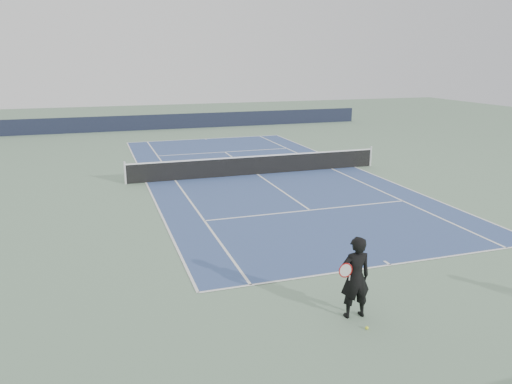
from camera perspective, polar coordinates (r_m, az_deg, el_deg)
name	(u,v)px	position (r m, az deg, el deg)	size (l,w,h in m)	color
ground	(257,174)	(24.93, 0.15, 2.01)	(80.00, 80.00, 0.00)	slate
court_surface	(257,174)	(24.93, 0.15, 2.03)	(10.97, 23.77, 0.01)	#354C7E
tennis_net	(257,165)	(24.82, 0.15, 3.15)	(12.90, 0.10, 1.07)	silver
windscreen_far	(189,121)	(41.94, -7.63, 8.06)	(30.00, 0.25, 1.20)	black
tennis_player	(355,277)	(11.39, 11.28, -9.53)	(0.83, 0.56, 1.91)	black
tennis_ball	(367,328)	(11.35, 12.55, -14.91)	(0.07, 0.07, 0.07)	yellow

